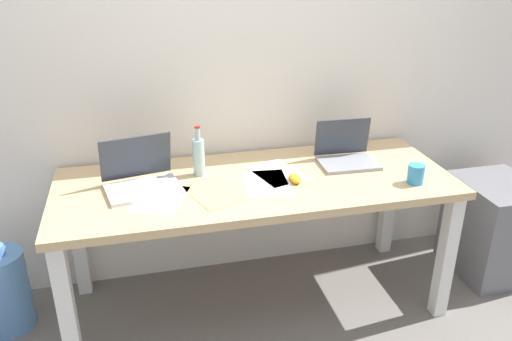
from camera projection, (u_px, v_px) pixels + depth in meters
The scene contains 14 objects.
ground_plane at pixel (256, 301), 2.85m from camera, with size 8.00×8.00×0.00m, color slate.
back_wall at pixel (236, 48), 2.71m from camera, with size 5.20×0.08×2.60m, color silver.
desk at pixel (256, 196), 2.59m from camera, with size 1.95×0.76×0.74m.
laptop_left at pixel (141, 178), 2.45m from camera, with size 0.38×0.32×0.24m.
laptop_right at pixel (346, 154), 2.73m from camera, with size 0.31×0.25×0.22m.
beer_bottle at pixel (199, 156), 2.56m from camera, with size 0.06×0.06×0.26m.
computer_mouse at pixel (295, 178), 2.52m from camera, with size 0.06×0.10×0.03m, color gold.
coffee_mug at pixel (416, 174), 2.50m from camera, with size 0.08×0.08×0.10m, color #338CC6.
paper_sheet_near_back at pixel (277, 173), 2.62m from camera, with size 0.21×0.30×0.00m, color white.
paper_sheet_front_left at pixel (160, 199), 2.35m from camera, with size 0.21×0.30×0.00m, color white.
paper_yellow_folder at pixel (214, 193), 2.41m from camera, with size 0.21×0.30×0.00m, color #F4E06B.
paper_sheet_center at pixel (266, 183), 2.51m from camera, with size 0.21×0.30×0.00m, color white.
water_cooler_jug at pixel (5, 290), 2.59m from camera, with size 0.24×0.24×0.47m.
filing_cabinet at pixel (493, 228), 3.02m from camera, with size 0.40×0.48×0.57m, color slate.
Camera 1 is at (-0.54, -2.25, 1.82)m, focal length 36.31 mm.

